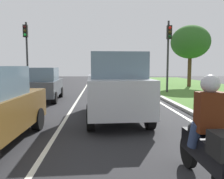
{
  "coord_description": "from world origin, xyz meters",
  "views": [
    {
      "loc": [
        0.48,
        1.59,
        1.86
      ],
      "look_at": [
        0.85,
        8.1,
        1.2
      ],
      "focal_mm": 37.23,
      "sensor_mm": 36.0,
      "label": 1
    }
  ],
  "objects_px": {
    "motorcycle": "(209,152)",
    "traffic_light_overhead_left": "(26,44)",
    "tree_roadside_far": "(190,42)",
    "traffic_light_near_right": "(169,45)",
    "car_suv_ahead": "(115,86)",
    "car_hatchback_far": "(43,84)",
    "rider_person": "(209,111)"
  },
  "relations": [
    {
      "from": "motorcycle",
      "to": "traffic_light_overhead_left",
      "type": "relative_size",
      "value": 0.37
    },
    {
      "from": "motorcycle",
      "to": "tree_roadside_far",
      "type": "xyz_separation_m",
      "value": [
        6.34,
        16.82,
        3.35
      ]
    },
    {
      "from": "traffic_light_near_right",
      "to": "traffic_light_overhead_left",
      "type": "bearing_deg",
      "value": 168.74
    },
    {
      "from": "motorcycle",
      "to": "traffic_light_overhead_left",
      "type": "xyz_separation_m",
      "value": [
        -7.02,
        14.49,
        2.88
      ]
    },
    {
      "from": "traffic_light_near_right",
      "to": "car_suv_ahead",
      "type": "bearing_deg",
      "value": -118.64
    },
    {
      "from": "car_suv_ahead",
      "to": "car_hatchback_far",
      "type": "height_order",
      "value": "car_suv_ahead"
    },
    {
      "from": "motorcycle",
      "to": "traffic_light_near_right",
      "type": "height_order",
      "value": "traffic_light_near_right"
    },
    {
      "from": "car_suv_ahead",
      "to": "car_hatchback_far",
      "type": "xyz_separation_m",
      "value": [
        -3.57,
        4.51,
        -0.28
      ]
    },
    {
      "from": "car_suv_ahead",
      "to": "traffic_light_overhead_left",
      "type": "bearing_deg",
      "value": 119.64
    },
    {
      "from": "car_hatchback_far",
      "to": "traffic_light_overhead_left",
      "type": "relative_size",
      "value": 0.74
    },
    {
      "from": "traffic_light_near_right",
      "to": "traffic_light_overhead_left",
      "type": "xyz_separation_m",
      "value": [
        -10.12,
        2.01,
        0.17
      ]
    },
    {
      "from": "car_suv_ahead",
      "to": "car_hatchback_far",
      "type": "relative_size",
      "value": 1.21
    },
    {
      "from": "traffic_light_overhead_left",
      "to": "car_suv_ahead",
      "type": "bearing_deg",
      "value": -58.38
    },
    {
      "from": "car_hatchback_far",
      "to": "rider_person",
      "type": "bearing_deg",
      "value": -65.59
    },
    {
      "from": "motorcycle",
      "to": "rider_person",
      "type": "xyz_separation_m",
      "value": [
        -0.0,
        0.05,
        0.62
      ]
    },
    {
      "from": "rider_person",
      "to": "traffic_light_overhead_left",
      "type": "bearing_deg",
      "value": 115.52
    },
    {
      "from": "car_hatchback_far",
      "to": "rider_person",
      "type": "relative_size",
      "value": 3.23
    },
    {
      "from": "car_hatchback_far",
      "to": "traffic_light_near_right",
      "type": "height_order",
      "value": "traffic_light_near_right"
    },
    {
      "from": "car_suv_ahead",
      "to": "traffic_light_overhead_left",
      "type": "distance_m",
      "value": 11.57
    },
    {
      "from": "car_suv_ahead",
      "to": "traffic_light_overhead_left",
      "type": "relative_size",
      "value": 0.9
    },
    {
      "from": "motorcycle",
      "to": "traffic_light_near_right",
      "type": "relative_size",
      "value": 0.39
    },
    {
      "from": "traffic_light_near_right",
      "to": "rider_person",
      "type": "bearing_deg",
      "value": -104.02
    },
    {
      "from": "car_suv_ahead",
      "to": "tree_roadside_far",
      "type": "relative_size",
      "value": 0.85
    },
    {
      "from": "car_hatchback_far",
      "to": "traffic_light_near_right",
      "type": "distance_m",
      "value": 8.69
    },
    {
      "from": "car_suv_ahead",
      "to": "tree_roadside_far",
      "type": "height_order",
      "value": "tree_roadside_far"
    },
    {
      "from": "traffic_light_near_right",
      "to": "traffic_light_overhead_left",
      "type": "height_order",
      "value": "traffic_light_overhead_left"
    },
    {
      "from": "car_suv_ahead",
      "to": "traffic_light_overhead_left",
      "type": "height_order",
      "value": "traffic_light_overhead_left"
    },
    {
      "from": "traffic_light_near_right",
      "to": "traffic_light_overhead_left",
      "type": "relative_size",
      "value": 0.97
    },
    {
      "from": "car_suv_ahead",
      "to": "traffic_light_near_right",
      "type": "bearing_deg",
      "value": 59.38
    },
    {
      "from": "car_suv_ahead",
      "to": "rider_person",
      "type": "xyz_separation_m",
      "value": [
        1.07,
        -4.79,
        0.02
      ]
    },
    {
      "from": "car_hatchback_far",
      "to": "traffic_light_near_right",
      "type": "xyz_separation_m",
      "value": [
        7.74,
        3.13,
        2.39
      ]
    },
    {
      "from": "motorcycle",
      "to": "traffic_light_near_right",
      "type": "bearing_deg",
      "value": 75.64
    }
  ]
}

